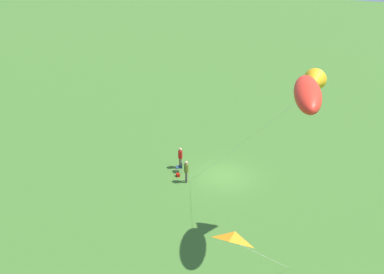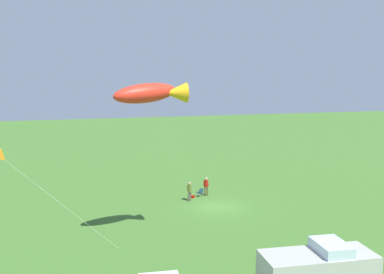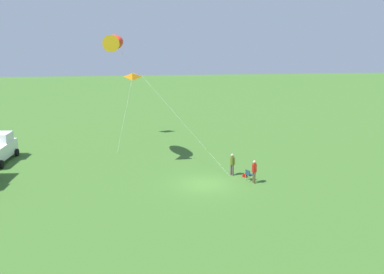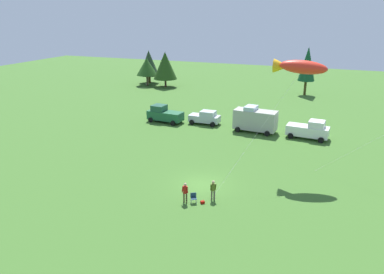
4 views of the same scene
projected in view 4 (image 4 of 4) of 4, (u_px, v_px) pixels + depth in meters
name	position (u px, v px, depth m)	size (l,w,h in m)	color
ground_plane	(202.00, 184.00, 33.85)	(160.00, 160.00, 0.00)	#3B6726
person_kite_flyer	(213.00, 189.00, 30.77)	(0.52, 0.46, 1.74)	#50443E
folding_chair	(194.00, 197.00, 30.50)	(0.65, 0.65, 0.82)	#1D374B
person_spectator	(185.00, 191.00, 30.35)	(0.53, 0.37, 1.74)	#4A4527
backpack_on_grass	(203.00, 202.00, 30.47)	(0.32, 0.22, 0.22)	#A00E06
truck_green_flatbed	(164.00, 114.00, 52.63)	(5.16, 2.77, 2.34)	#205A36
car_silver_compact	(205.00, 117.00, 51.62)	(4.20, 2.21, 1.89)	#AFBBBB
van_motorhome_grey	(255.00, 119.00, 48.15)	(5.56, 2.95, 3.34)	#A4A59B
truck_white_pickup	(309.00, 130.00, 45.76)	(5.16, 2.76, 2.34)	silver
treeline_distant	(310.00, 71.00, 67.34)	(64.42, 9.65, 8.82)	#483719
kite_large_fish	(298.00, 67.00, 34.18)	(7.99, 10.13, 10.85)	red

